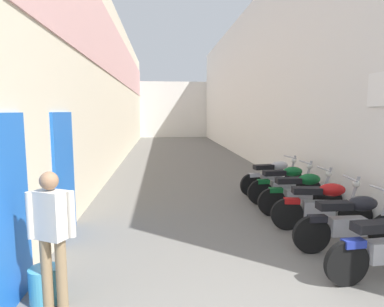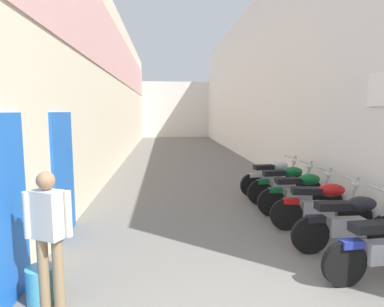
{
  "view_description": "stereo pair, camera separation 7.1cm",
  "coord_description": "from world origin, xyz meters",
  "views": [
    {
      "loc": [
        -1.09,
        -2.49,
        2.22
      ],
      "look_at": [
        -0.31,
        5.84,
        1.15
      ],
      "focal_mm": 31.03,
      "sensor_mm": 36.0,
      "label": 1
    },
    {
      "loc": [
        -1.02,
        -2.5,
        2.22
      ],
      "look_at": [
        -0.31,
        5.84,
        1.15
      ],
      "focal_mm": 31.03,
      "sensor_mm": 36.0,
      "label": 2
    }
  ],
  "objects": [
    {
      "name": "building_far_end",
      "position": [
        0.0,
        26.85,
        2.34
      ],
      "size": [
        8.62,
        2.0,
        4.68
      ],
      "primitive_type": "cube",
      "color": "silver",
      "rests_on": "ground"
    },
    {
      "name": "building_left",
      "position": [
        -3.0,
        12.88,
        3.13
      ],
      "size": [
        0.45,
        25.85,
        6.19
      ],
      "color": "beige",
      "rests_on": "ground"
    },
    {
      "name": "motorcycle_fourth",
      "position": [
        1.87,
        4.16,
        0.5
      ],
      "size": [
        1.85,
        0.58,
        1.04
      ],
      "color": "black",
      "rests_on": "ground"
    },
    {
      "name": "ground_plane",
      "position": [
        0.0,
        10.93,
        0.0
      ],
      "size": [
        41.85,
        41.85,
        0.0
      ],
      "primitive_type": "plane",
      "color": "#66635E"
    },
    {
      "name": "motorcycle_fifth",
      "position": [
        1.87,
        5.05,
        0.5
      ],
      "size": [
        1.85,
        0.58,
        1.04
      ],
      "color": "black",
      "rests_on": "ground"
    },
    {
      "name": "water_jug_near_door",
      "position": [
        -2.46,
        1.28,
        0.21
      ],
      "size": [
        0.34,
        0.34,
        0.42
      ],
      "primitive_type": "cylinder",
      "color": "#4299B7",
      "rests_on": "ground"
    },
    {
      "name": "motorcycle_second",
      "position": [
        1.87,
        2.28,
        0.5
      ],
      "size": [
        1.85,
        0.58,
        1.04
      ],
      "color": "black",
      "rests_on": "ground"
    },
    {
      "name": "motorcycle_sixth",
      "position": [
        1.87,
        5.92,
        0.5
      ],
      "size": [
        1.84,
        0.58,
        1.04
      ],
      "color": "black",
      "rests_on": "ground"
    },
    {
      "name": "building_right",
      "position": [
        3.01,
        12.92,
        3.41
      ],
      "size": [
        0.45,
        25.85,
        6.83
      ],
      "color": "silver",
      "rests_on": "ground"
    },
    {
      "name": "pedestrian_by_doorway",
      "position": [
        -2.3,
        1.15,
        0.92
      ],
      "size": [
        0.52,
        0.33,
        1.57
      ],
      "color": "#8C7251",
      "rests_on": "ground"
    },
    {
      "name": "motorcycle_third",
      "position": [
        1.87,
        3.23,
        0.5
      ],
      "size": [
        1.84,
        0.58,
        1.04
      ],
      "color": "black",
      "rests_on": "ground"
    }
  ]
}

